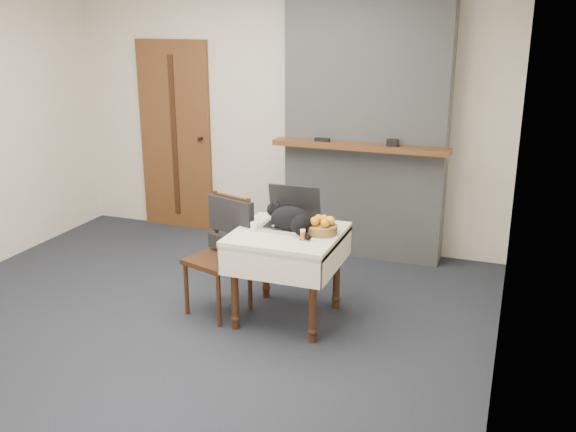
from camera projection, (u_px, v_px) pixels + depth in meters
name	position (u px, v px, depth m)	size (l,w,h in m)	color
ground	(190.00, 317.00, 4.96)	(4.50, 4.50, 0.00)	black
room_shell	(209.00, 80.00, 4.85)	(4.52, 4.01, 2.61)	beige
door	(175.00, 136.00, 6.82)	(0.82, 0.10, 2.00)	brown
chimney	(366.00, 121.00, 5.93)	(1.62, 0.48, 2.60)	gray
side_table	(287.00, 246.00, 4.77)	(0.78, 0.78, 0.70)	#321A0D
laptop	(291.00, 217.00, 4.85)	(0.42, 0.36, 0.30)	#B7B7BC
cat	(291.00, 219.00, 4.71)	(0.42, 0.29, 0.22)	black
cream_jar	(254.00, 227.00, 4.74)	(0.06, 0.06, 0.07)	white
pill_bottle	(303.00, 235.00, 4.55)	(0.04, 0.04, 0.08)	#B45A16
fruit_basket	(322.00, 227.00, 4.69)	(0.23, 0.23, 0.13)	olive
desk_clutter	(315.00, 235.00, 4.66)	(0.14, 0.02, 0.01)	black
chair	(225.00, 238.00, 4.94)	(0.52, 0.51, 0.92)	#321A0D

